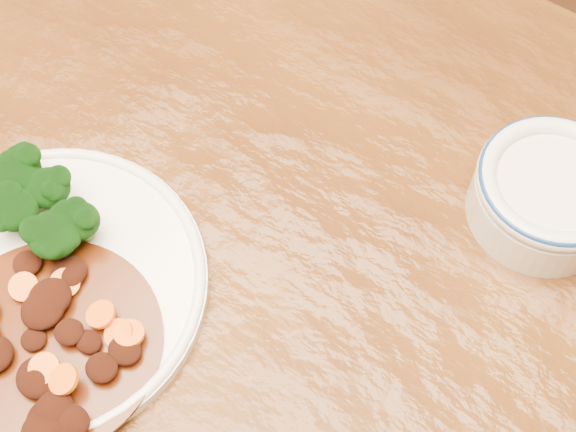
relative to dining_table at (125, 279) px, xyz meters
The scene contains 5 objects.
dining_table is the anchor object (origin of this frame).
dinner_plate 0.11m from the dining_table, 97.29° to the right, with size 0.26×0.26×0.02m.
broccoli_florets 0.13m from the dining_table, 154.34° to the right, with size 0.12×0.08×0.04m.
mince_stew 0.15m from the dining_table, 73.96° to the right, with size 0.17×0.17×0.03m.
dip_bowl 0.37m from the dining_table, 38.95° to the left, with size 0.12×0.12×0.06m.
Camera 1 is at (0.30, -0.17, 1.33)m, focal length 50.00 mm.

